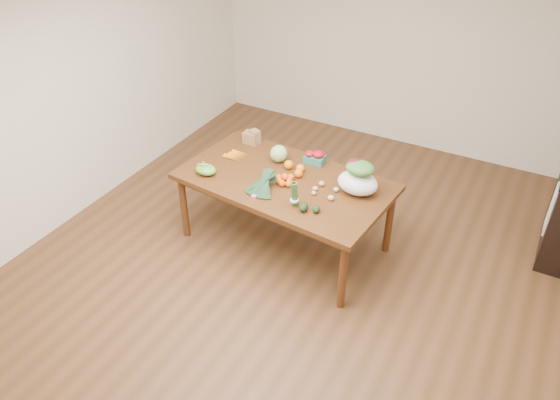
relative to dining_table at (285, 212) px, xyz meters
The scene contains 24 objects.
floor 0.62m from the dining_table, 53.63° to the right, with size 6.00×6.00×0.00m, color brown.
room_walls 1.09m from the dining_table, 53.63° to the right, with size 5.02×6.02×2.70m.
dining_table is the anchor object (origin of this frame).
dish_towel 2.47m from the dining_table, 23.90° to the left, with size 0.02×0.28×0.45m, color white.
paper_bag 0.90m from the dining_table, 144.38° to the left, with size 0.21×0.17×0.15m, color #9B6945, non-canonical shape.
cabbage 0.57m from the dining_table, 128.26° to the left, with size 0.17×0.17×0.17m, color #87AF65.
strawberry_basket_a 0.59m from the dining_table, 81.98° to the left, with size 0.10×0.10×0.09m, color red, non-canonical shape.
strawberry_basket_b 0.61m from the dining_table, 69.93° to the left, with size 0.12×0.12×0.11m, color red, non-canonical shape.
orange_a 0.46m from the dining_table, 107.34° to the left, with size 0.09×0.09×0.09m, color orange.
orange_b 0.46m from the dining_table, 70.18° to the left, with size 0.08×0.08×0.08m, color orange.
orange_c 0.44m from the dining_table, 45.92° to the left, with size 0.08×0.08×0.08m, color orange.
mandarin_cluster 0.43m from the dining_table, 62.54° to the right, with size 0.18×0.18×0.10m, color #FF640F, non-canonical shape.
carrots 0.75m from the dining_table, 167.17° to the left, with size 0.22×0.19×0.03m, color #FCA115, non-canonical shape.
snap_pea_bag 0.86m from the dining_table, 159.09° to the right, with size 0.21×0.16×0.09m, color #5C9833.
kale_bunch 0.55m from the dining_table, 107.80° to the right, with size 0.32×0.40×0.16m, color black, non-canonical shape.
asparagus_bundle 0.66m from the dining_table, 51.23° to the right, with size 0.08×0.08×0.25m, color #406E32, non-canonical shape.
potato_a 0.52m from the dining_table, ahead, with size 0.05×0.04×0.04m, color tan.
potato_b 0.53m from the dining_table, 16.53° to the right, with size 0.05×0.04×0.04m, color tan.
potato_c 0.64m from the dining_table, ahead, with size 0.05×0.05×0.04m, color tan.
potato_d 0.53m from the dining_table, 10.37° to the left, with size 0.06×0.05×0.05m, color tan.
potato_e 0.66m from the dining_table, 11.83° to the right, with size 0.06×0.05×0.05m, color #D8C87C.
avocado_a 0.66m from the dining_table, 44.03° to the right, with size 0.08×0.11×0.08m, color black.
avocado_b 0.71m from the dining_table, 34.50° to the right, with size 0.06×0.09×0.06m, color black.
salad_bag 0.86m from the dining_table, ahead, with size 0.37×0.28×0.29m, color white, non-canonical shape.
Camera 1 is at (1.70, -3.39, 3.49)m, focal length 35.00 mm.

